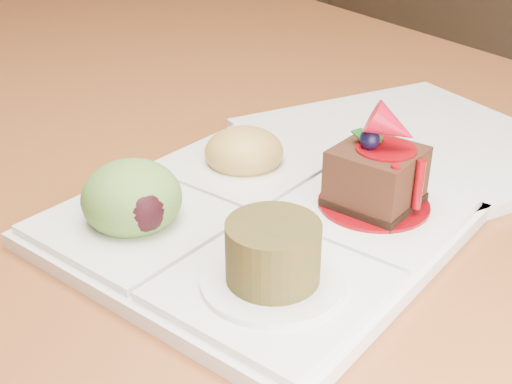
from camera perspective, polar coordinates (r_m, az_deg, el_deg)
dining_table at (r=0.83m, az=-9.49°, el=4.45°), size 1.00×1.80×0.75m
sampler_plate at (r=0.49m, az=-0.53°, el=-1.43°), size 0.34×0.34×0.10m
second_plate at (r=0.64m, az=13.53°, el=4.00°), size 0.28×0.28×0.01m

